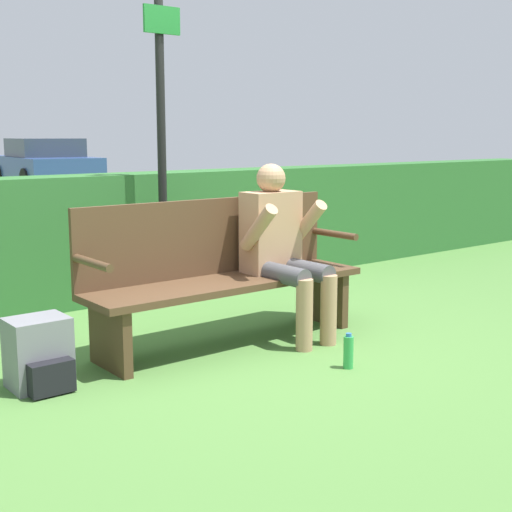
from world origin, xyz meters
TOP-DOWN VIEW (x-y plane):
  - ground_plane at (0.00, 0.00)m, footprint 40.00×40.00m
  - hedge_back at (0.00, 1.69)m, footprint 12.00×0.43m
  - park_bench at (0.00, 0.08)m, footprint 1.99×0.49m
  - person_seated at (0.40, -0.06)m, footprint 0.53×0.64m
  - backpack at (-1.32, -0.03)m, footprint 0.32×0.35m
  - water_bottle at (0.26, -0.86)m, footprint 0.06×0.06m
  - signpost at (0.26, 1.26)m, footprint 0.32×0.09m
  - parked_car at (4.33, 13.76)m, footprint 2.08×3.97m

SIDE VIEW (x-z plane):
  - ground_plane at x=0.00m, z-range 0.00..0.00m
  - water_bottle at x=0.26m, z-range -0.01..0.21m
  - backpack at x=-1.32m, z-range -0.01..0.38m
  - park_bench at x=0.00m, z-range 0.00..0.95m
  - hedge_back at x=0.00m, z-range 0.00..1.06m
  - parked_car at x=4.33m, z-range -0.02..1.25m
  - person_seated at x=0.40m, z-range 0.06..1.24m
  - signpost at x=0.26m, z-range 0.12..2.54m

